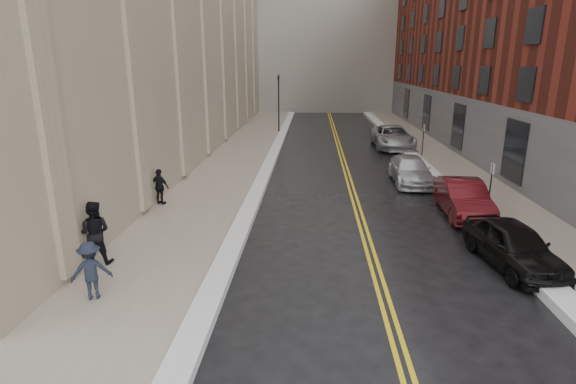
# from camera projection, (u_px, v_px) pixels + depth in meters

# --- Properties ---
(ground) EXTENTS (160.00, 160.00, 0.00)m
(ground) POSITION_uv_depth(u_px,v_px,m) (292.00, 308.00, 11.76)
(ground) COLOR black
(ground) RESTS_ON ground
(sidewalk_left) EXTENTS (4.00, 64.00, 0.15)m
(sidewalk_left) POSITION_uv_depth(u_px,v_px,m) (231.00, 167.00, 27.33)
(sidewalk_left) COLOR gray
(sidewalk_left) RESTS_ON ground
(sidewalk_right) EXTENTS (3.00, 64.00, 0.15)m
(sidewalk_right) POSITION_uv_depth(u_px,v_px,m) (456.00, 170.00, 26.61)
(sidewalk_right) COLOR gray
(sidewalk_right) RESTS_ON ground
(lane_stripe_a) EXTENTS (0.12, 64.00, 0.01)m
(lane_stripe_a) POSITION_uv_depth(u_px,v_px,m) (344.00, 170.00, 26.98)
(lane_stripe_a) COLOR gold
(lane_stripe_a) RESTS_ON ground
(lane_stripe_b) EXTENTS (0.12, 64.00, 0.01)m
(lane_stripe_b) POSITION_uv_depth(u_px,v_px,m) (348.00, 170.00, 26.97)
(lane_stripe_b) COLOR gold
(lane_stripe_b) RESTS_ON ground
(snow_ridge_left) EXTENTS (0.70, 60.80, 0.26)m
(snow_ridge_left) POSITION_uv_depth(u_px,v_px,m) (268.00, 167.00, 27.19)
(snow_ridge_left) COLOR white
(snow_ridge_left) RESTS_ON ground
(snow_ridge_right) EXTENTS (0.85, 60.80, 0.30)m
(snow_ridge_right) POSITION_uv_depth(u_px,v_px,m) (424.00, 168.00, 26.68)
(snow_ridge_right) COLOR white
(snow_ridge_right) RESTS_ON ground
(building_right) EXTENTS (14.00, 50.00, 18.00)m
(building_right) POSITION_uv_depth(u_px,v_px,m) (566.00, 20.00, 30.39)
(building_right) COLOR maroon
(building_right) RESTS_ON ground
(traffic_signal) EXTENTS (0.18, 0.15, 5.20)m
(traffic_signal) POSITION_uv_depth(u_px,v_px,m) (279.00, 99.00, 39.82)
(traffic_signal) COLOR black
(traffic_signal) RESTS_ON ground
(parking_sign_near) EXTENTS (0.06, 0.35, 2.23)m
(parking_sign_near) POSITION_uv_depth(u_px,v_px,m) (491.00, 184.00, 18.63)
(parking_sign_near) COLOR black
(parking_sign_near) RESTS_ON ground
(parking_sign_far) EXTENTS (0.06, 0.35, 2.23)m
(parking_sign_far) POSITION_uv_depth(u_px,v_px,m) (423.00, 138.00, 30.15)
(parking_sign_far) COLOR black
(parking_sign_far) RESTS_ON ground
(car_black) EXTENTS (2.22, 4.37, 1.42)m
(car_black) POSITION_uv_depth(u_px,v_px,m) (513.00, 245.00, 14.02)
(car_black) COLOR black
(car_black) RESTS_ON ground
(car_maroon) EXTENTS (1.76, 4.57, 1.49)m
(car_maroon) POSITION_uv_depth(u_px,v_px,m) (463.00, 198.00, 18.76)
(car_maroon) COLOR #470C11
(car_maroon) RESTS_ON ground
(car_silver_near) EXTENTS (1.95, 4.72, 1.37)m
(car_silver_near) POSITION_uv_depth(u_px,v_px,m) (410.00, 170.00, 23.89)
(car_silver_near) COLOR #B4B8BC
(car_silver_near) RESTS_ON ground
(car_silver_far) EXTENTS (2.75, 5.95, 1.65)m
(car_silver_far) POSITION_uv_depth(u_px,v_px,m) (393.00, 137.00, 33.71)
(car_silver_far) COLOR #AAADB2
(car_silver_far) RESTS_ON ground
(pedestrian_a) EXTENTS (1.08, 0.89, 2.02)m
(pedestrian_a) POSITION_uv_depth(u_px,v_px,m) (94.00, 233.00, 13.82)
(pedestrian_a) COLOR black
(pedestrian_a) RESTS_ON sidewalk_left
(pedestrian_b) EXTENTS (1.18, 0.95, 1.60)m
(pedestrian_b) POSITION_uv_depth(u_px,v_px,m) (91.00, 270.00, 11.77)
(pedestrian_b) COLOR black
(pedestrian_b) RESTS_ON sidewalk_left
(pedestrian_c) EXTENTS (1.01, 0.71, 1.59)m
(pedestrian_c) POSITION_uv_depth(u_px,v_px,m) (160.00, 187.00, 19.71)
(pedestrian_c) COLOR black
(pedestrian_c) RESTS_ON sidewalk_left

